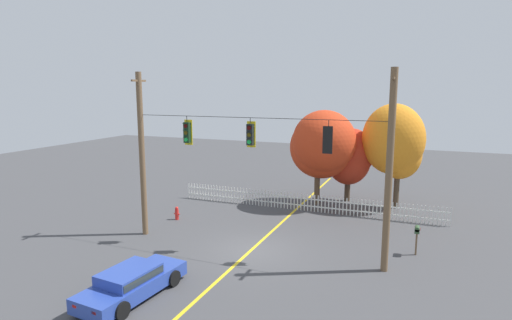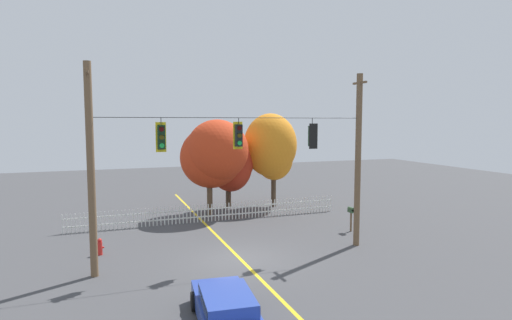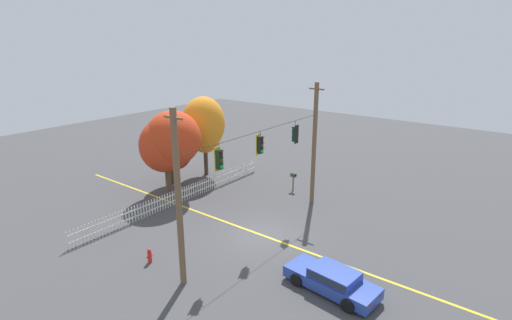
# 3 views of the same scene
# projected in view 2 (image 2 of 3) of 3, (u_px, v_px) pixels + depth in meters

# --- Properties ---
(ground) EXTENTS (80.00, 80.00, 0.00)m
(ground) POSITION_uv_depth(u_px,v_px,m) (240.00, 259.00, 19.07)
(ground) COLOR #424244
(lane_centerline_stripe) EXTENTS (0.16, 36.00, 0.01)m
(lane_centerline_stripe) POSITION_uv_depth(u_px,v_px,m) (240.00, 259.00, 19.07)
(lane_centerline_stripe) COLOR gold
(lane_centerline_stripe) RESTS_ON ground
(signal_support_span) EXTENTS (12.73, 1.10, 8.61)m
(signal_support_span) POSITION_uv_depth(u_px,v_px,m) (240.00, 164.00, 18.67)
(signal_support_span) COLOR brown
(signal_support_span) RESTS_ON ground
(traffic_signal_northbound_secondary) EXTENTS (0.43, 0.38, 1.45)m
(traffic_signal_northbound_secondary) POSITION_uv_depth(u_px,v_px,m) (161.00, 137.00, 17.38)
(traffic_signal_northbound_secondary) COLOR black
(traffic_signal_westbound_side) EXTENTS (0.43, 0.38, 1.40)m
(traffic_signal_westbound_side) POSITION_uv_depth(u_px,v_px,m) (239.00, 135.00, 18.54)
(traffic_signal_westbound_side) COLOR black
(traffic_signal_northbound_primary) EXTENTS (0.43, 0.38, 1.46)m
(traffic_signal_northbound_primary) POSITION_uv_depth(u_px,v_px,m) (312.00, 136.00, 19.79)
(traffic_signal_northbound_primary) COLOR black
(white_picket_fence) EXTENTS (17.21, 0.06, 1.10)m
(white_picket_fence) POSITION_uv_depth(u_px,v_px,m) (212.00, 212.00, 26.24)
(white_picket_fence) COLOR silver
(white_picket_fence) RESTS_ON ground
(autumn_maple_near_fence) EXTENTS (4.49, 4.19, 6.41)m
(autumn_maple_near_fence) POSITION_uv_depth(u_px,v_px,m) (215.00, 154.00, 27.80)
(autumn_maple_near_fence) COLOR brown
(autumn_maple_near_fence) RESTS_ON ground
(autumn_maple_mid) EXTENTS (3.23, 2.82, 5.14)m
(autumn_maple_mid) POSITION_uv_depth(u_px,v_px,m) (232.00, 164.00, 29.62)
(autumn_maple_mid) COLOR #473828
(autumn_maple_mid) RESTS_ON ground
(autumn_oak_far_east) EXTENTS (3.94, 3.26, 6.85)m
(autumn_oak_far_east) POSITION_uv_depth(u_px,v_px,m) (272.00, 149.00, 30.23)
(autumn_oak_far_east) COLOR #473828
(autumn_oak_far_east) RESTS_ON ground
(parked_car) EXTENTS (2.18, 4.63, 1.15)m
(parked_car) POSITION_uv_depth(u_px,v_px,m) (227.00, 309.00, 12.61)
(parked_car) COLOR #28429E
(parked_car) RESTS_ON ground
(fire_hydrant) EXTENTS (0.38, 0.22, 0.79)m
(fire_hydrant) POSITION_uv_depth(u_px,v_px,m) (100.00, 247.00, 19.60)
(fire_hydrant) COLOR red
(fire_hydrant) RESTS_ON ground
(roadside_mailbox) EXTENTS (0.25, 0.44, 1.41)m
(roadside_mailbox) POSITION_uv_depth(u_px,v_px,m) (351.00, 212.00, 23.73)
(roadside_mailbox) COLOR brown
(roadside_mailbox) RESTS_ON ground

